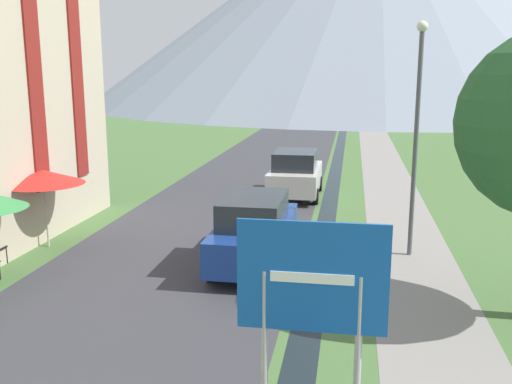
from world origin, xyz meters
name	(u,v)px	position (x,y,z in m)	size (l,w,h in m)	color
ground_plane	(302,192)	(0.00, 20.00, 0.00)	(160.00, 160.00, 0.00)	#476B38
road	(274,156)	(-2.50, 30.00, 0.00)	(6.40, 60.00, 0.01)	#38383D
footpath	(381,158)	(3.60, 30.00, 0.00)	(2.20, 60.00, 0.01)	gray
drainage_channel	(338,157)	(1.20, 30.00, 0.00)	(0.60, 60.00, 0.00)	black
road_sign	(312,294)	(1.48, 4.52, 1.94)	(2.01, 0.11, 2.94)	#9E9EA3
parked_car_near	(255,230)	(-0.40, 11.00, 0.91)	(1.82, 4.27, 1.82)	navy
parked_car_far	(295,174)	(-0.19, 19.18, 0.91)	(1.94, 3.94, 1.82)	silver
cafe_umbrella_rear_red	(44,177)	(-6.38, 11.57, 1.99)	(2.21, 2.21, 2.18)	#B7B2A8
streetlamp	(417,123)	(3.56, 12.50, 3.53)	(0.28, 0.28, 6.06)	#515156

